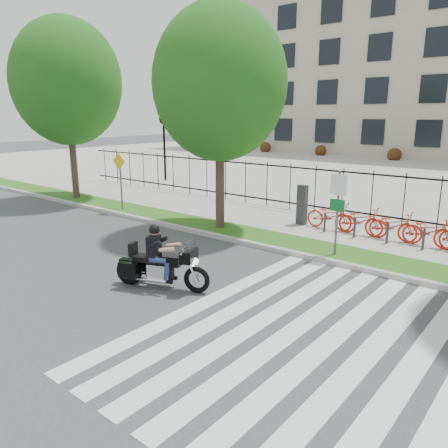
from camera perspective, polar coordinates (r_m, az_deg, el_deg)
The scene contains 13 objects.
ground at distance 11.77m, azimuth -9.97°, elevation -7.04°, with size 120.00×120.00×0.00m, color #3D3D40.
curb at distance 14.59m, azimuth 2.24°, elevation -2.31°, with size 60.00×0.20×0.15m, color #A5A29B.
grass_verge at distance 15.25m, azimuth 4.16°, elevation -1.60°, with size 60.00×1.50×0.15m, color #265B16.
sidewalk at distance 17.29m, azimuth 8.94°, elevation 0.17°, with size 60.00×3.50×0.15m, color #A19E97.
plaza at distance 33.43m, azimuth 24.47°, elevation 5.79°, with size 80.00×34.00×0.10m, color #A19E97.
crosswalk_stripes at distance 8.99m, azimuth 11.37°, elevation -14.08°, with size 5.70×8.00×0.01m, color silver, non-canonical shape.
iron_fence at distance 18.58m, azimuth 11.81°, elevation 4.40°, with size 30.00×0.06×2.00m, color black, non-canonical shape.
lamp_post_left at distance 27.95m, azimuth -7.86°, elevation 12.02°, with size 1.06×0.70×4.25m.
street_tree_0 at distance 22.86m, azimuth -19.83°, elevation 17.03°, with size 5.13×5.13×8.47m.
street_tree_1 at distance 15.69m, azimuth -0.57°, elevation 17.90°, with size 4.64×4.64×7.76m.
sign_pole_regulatory at distance 13.04m, azimuth 14.62°, elevation 2.78°, with size 0.50×0.09×2.50m.
sign_pole_warning at distance 19.39m, azimuth -13.42°, elevation 6.49°, with size 0.78×0.09×2.49m.
motorcycle_rider at distance 10.89m, azimuth -8.26°, elevation -5.09°, with size 2.41×1.28×1.95m.
Camera 1 is at (8.39, -7.09, 4.23)m, focal length 35.00 mm.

